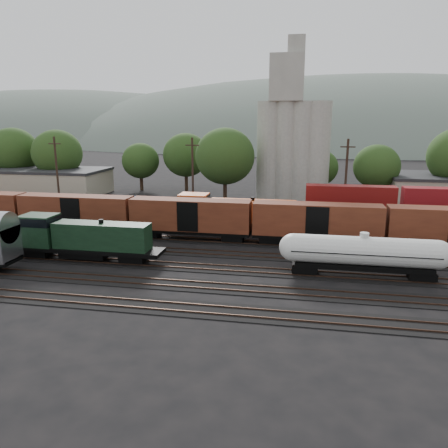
% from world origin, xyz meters
% --- Properties ---
extents(ground, '(600.00, 600.00, 0.00)m').
position_xyz_m(ground, '(0.00, 0.00, 0.00)').
color(ground, black).
extents(tracks, '(180.00, 33.20, 0.20)m').
position_xyz_m(tracks, '(0.00, 0.00, 0.05)').
color(tracks, black).
rests_on(tracks, ground).
extents(green_locomotive, '(17.14, 3.02, 4.54)m').
position_xyz_m(green_locomotive, '(-17.94, -5.00, 2.59)').
color(green_locomotive, black).
rests_on(green_locomotive, ground).
extents(tank_car_a, '(15.89, 2.85, 4.17)m').
position_xyz_m(tank_car_a, '(11.58, -5.00, 2.49)').
color(tank_car_a, silver).
rests_on(tank_car_a, ground).
extents(orange_locomotive, '(18.98, 3.16, 4.74)m').
position_xyz_m(orange_locomotive, '(-4.02, 10.00, 2.69)').
color(orange_locomotive, black).
rests_on(orange_locomotive, ground).
extents(boxcar_string, '(169.00, 2.90, 4.20)m').
position_xyz_m(boxcar_string, '(7.45, 5.00, 3.12)').
color(boxcar_string, black).
rests_on(boxcar_string, ground).
extents(container_wall, '(187.69, 2.60, 5.80)m').
position_xyz_m(container_wall, '(24.14, 15.00, 2.71)').
color(container_wall, black).
rests_on(container_wall, ground).
extents(grain_silo, '(13.40, 5.00, 29.00)m').
position_xyz_m(grain_silo, '(3.28, 36.00, 11.26)').
color(grain_silo, '#A2A095').
rests_on(grain_silo, ground).
extents(industrial_sheds, '(119.38, 17.26, 5.10)m').
position_xyz_m(industrial_sheds, '(6.63, 35.25, 2.56)').
color(industrial_sheds, '#9E937F').
rests_on(industrial_sheds, ground).
extents(tree_band, '(166.32, 23.04, 13.56)m').
position_xyz_m(tree_band, '(4.37, 37.67, 7.85)').
color(tree_band, black).
rests_on(tree_band, ground).
extents(utility_poles, '(122.20, 0.36, 12.00)m').
position_xyz_m(utility_poles, '(0.00, 22.00, 6.21)').
color(utility_poles, black).
rests_on(utility_poles, ground).
extents(distant_hills, '(860.00, 286.00, 130.00)m').
position_xyz_m(distant_hills, '(23.92, 260.00, -20.56)').
color(distant_hills, '#59665B').
rests_on(distant_hills, ground).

